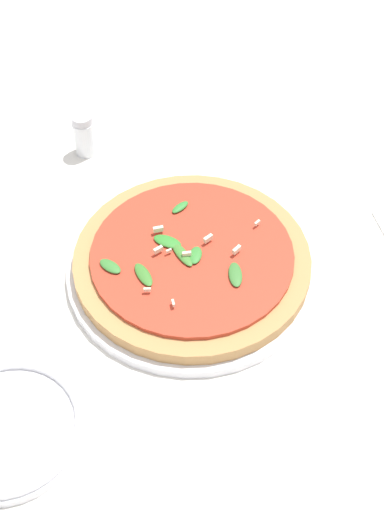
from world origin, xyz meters
name	(u,v)px	position (x,y,z in m)	size (l,w,h in m)	color
ground_plane	(197,248)	(0.00, 0.00, 0.00)	(6.00, 6.00, 0.00)	silver
pizza_arugula_main	(192,263)	(-0.03, 0.03, 0.02)	(0.32, 0.32, 0.05)	white
side_plate_white	(8,429)	(-0.13, 0.31, 0.01)	(0.17, 0.17, 0.02)	white
shaker_pepper	(84,135)	(0.25, 0.04, 0.03)	(0.03, 0.03, 0.07)	silver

